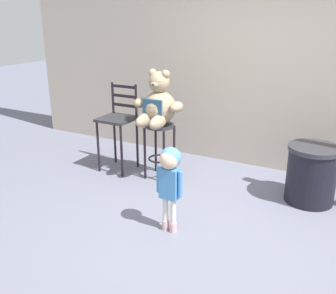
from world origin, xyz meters
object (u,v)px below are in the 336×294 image
child_walking (170,172)px  bar_chair_empty (118,122)px  bar_stool_with_teddy (160,140)px  trash_bin (311,174)px  teddy_bear (158,105)px

child_walking → bar_chair_empty: 1.73m
bar_stool_with_teddy → bar_chair_empty: size_ratio=0.62×
child_walking → trash_bin: child_walking is taller
trash_bin → teddy_bear: bearing=-172.7°
child_walking → bar_chair_empty: bearing=178.0°
teddy_bear → bar_chair_empty: bearing=177.8°
bar_chair_empty → child_walking: bearing=-38.8°
teddy_bear → bar_stool_with_teddy: bearing=90.0°
trash_bin → bar_chair_empty: size_ratio=0.57×
child_walking → trash_bin: bearing=86.5°
bar_chair_empty → bar_stool_with_teddy: bearing=0.8°
bar_stool_with_teddy → trash_bin: bearing=6.3°
child_walking → trash_bin: 1.72m
bar_stool_with_teddy → teddy_bear: 0.46m
bar_stool_with_teddy → teddy_bear: size_ratio=1.06×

